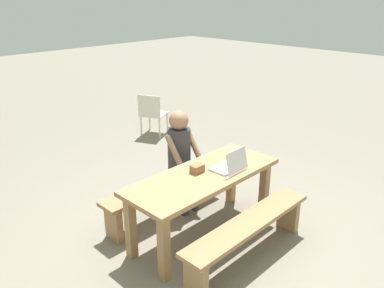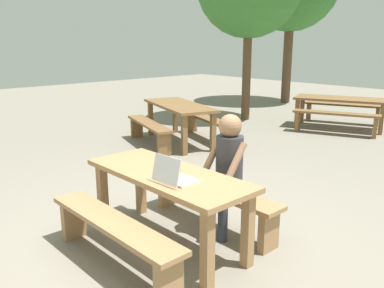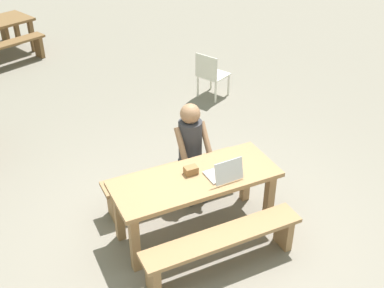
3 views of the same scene
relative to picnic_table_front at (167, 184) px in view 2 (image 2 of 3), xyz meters
The scene contains 13 objects.
ground_plane 0.63m from the picnic_table_front, ahead, with size 30.00×30.00×0.00m, color gray.
picnic_table_front is the anchor object (origin of this frame).
bench_near 0.69m from the picnic_table_front, 90.00° to the right, with size 1.72×0.30×0.45m.
bench_far 0.69m from the picnic_table_front, 90.00° to the left, with size 1.72×0.30×0.45m.
laptop 0.35m from the picnic_table_front, 28.24° to the right, with size 0.34×0.31×0.26m.
small_pouch 0.18m from the picnic_table_front, 102.85° to the left, with size 0.14×0.10×0.09m.
person_seated 0.64m from the picnic_table_front, 67.95° to the left, with size 0.39×0.40×1.27m.
picnic_table_mid 6.60m from the picnic_table_front, 103.79° to the left, with size 2.15×1.49×0.71m.
bench_mid_south 5.92m from the picnic_table_front, 102.89° to the left, with size 1.78×0.94×0.48m.
bench_mid_north 7.28m from the picnic_table_front, 104.52° to the left, with size 1.78×0.94×0.48m.
picnic_table_rear 4.15m from the picnic_table_front, 137.34° to the left, with size 2.11×1.33×0.77m.
bench_rear_south 3.94m from the picnic_table_front, 145.70° to the left, with size 1.78×0.83×0.46m.
bench_rear_north 4.46m from the picnic_table_front, 129.97° to the left, with size 1.78×0.83×0.46m.
Camera 2 is at (2.87, -2.34, 1.97)m, focal length 37.92 mm.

